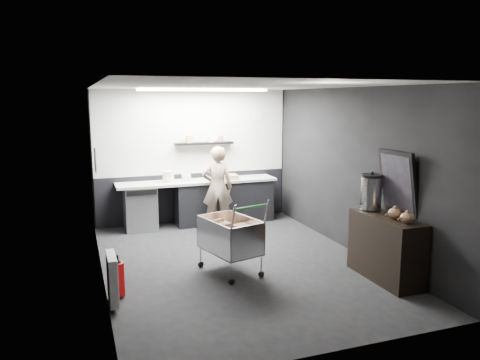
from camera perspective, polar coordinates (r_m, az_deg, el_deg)
name	(u,v)px	position (r m, az deg, el deg)	size (l,w,h in m)	color
floor	(237,263)	(7.37, -0.31, -10.09)	(5.50, 5.50, 0.00)	black
ceiling	(237,86)	(6.92, -0.34, 11.41)	(5.50, 5.50, 0.00)	silver
wall_back	(193,156)	(9.63, -5.72, 2.91)	(5.50, 5.50, 0.00)	black
wall_front	(332,223)	(4.57, 11.14, -5.17)	(5.50, 5.50, 0.00)	black
wall_left	(99,186)	(6.65, -16.84, -0.67)	(5.50, 5.50, 0.00)	black
wall_right	(352,171)	(7.90, 13.52, 1.13)	(5.50, 5.50, 0.00)	black
kitchen_wall_panel	(193,132)	(9.56, -5.74, 5.87)	(3.95, 0.02, 1.70)	silver
dado_panel	(194,197)	(9.75, -5.61, -2.06)	(3.95, 0.02, 1.00)	black
floating_shelf	(204,143)	(9.53, -4.39, 4.49)	(1.20, 0.22, 0.04)	black
wall_clock	(258,116)	(9.96, 2.15, 7.81)	(0.20, 0.20, 0.03)	white
poster	(95,159)	(7.90, -17.25, 2.42)	(0.02, 0.30, 0.40)	white
poster_red_band	(95,155)	(7.89, -17.24, 2.93)	(0.01, 0.22, 0.10)	#B61632
radiator	(112,278)	(6.05, -15.33, -11.50)	(0.10, 0.50, 0.60)	white
ceiling_strip	(204,90)	(8.69, -4.42, 10.89)	(2.40, 0.20, 0.04)	white
prep_counter	(204,201)	(9.50, -4.36, -2.63)	(3.20, 0.61, 0.90)	black
person	(217,188)	(9.04, -2.76, -0.95)	(0.59, 0.39, 1.63)	beige
shopping_cart	(230,238)	(6.85, -1.27, -7.06)	(0.83, 1.14, 1.09)	silver
sideboard	(385,239)	(6.92, 17.32, -6.86)	(0.52, 1.21, 1.82)	black
fire_extinguisher	(118,278)	(6.30, -14.62, -11.44)	(0.16, 0.16, 0.54)	red
cardboard_box	(226,177)	(9.49, -1.69, 0.38)	(0.45, 0.34, 0.09)	tan
pink_tub	(168,177)	(9.24, -8.73, 0.40)	(0.22, 0.22, 0.22)	white
white_container	(186,178)	(9.27, -6.56, 0.25)	(0.16, 0.13, 0.14)	white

